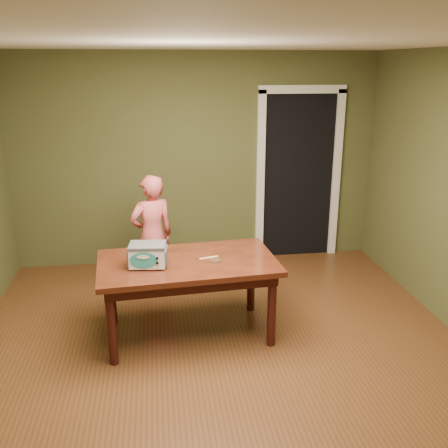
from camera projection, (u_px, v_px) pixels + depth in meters
name	position (u px, v px, depth m)	size (l,w,h in m)	color
floor	(225.00, 367.00, 4.21)	(5.00, 5.00, 0.00)	brown
room_shell	(225.00, 169.00, 3.69)	(4.52, 5.02, 2.61)	#4A512B
doorway	(292.00, 172.00, 6.68)	(1.10, 0.66, 2.25)	black
dining_table	(188.00, 271.00, 4.54)	(1.67, 1.02, 0.75)	#35150C
toy_oven	(148.00, 254.00, 4.35)	(0.35, 0.26, 0.21)	#4C4F54
baking_pan	(215.00, 260.00, 4.48)	(0.10, 0.10, 0.02)	silver
spatula	(209.00, 258.00, 4.56)	(0.18, 0.03, 0.01)	#E2C062
child	(152.00, 236.00, 5.39)	(0.49, 0.32, 1.35)	#D8595D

